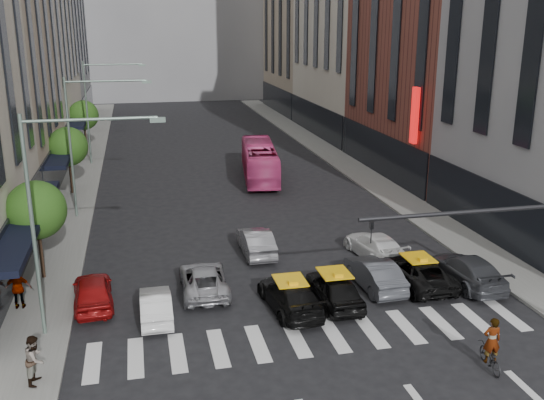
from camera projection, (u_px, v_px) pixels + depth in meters
ground at (331, 355)px, 23.43m from camera, size 160.00×160.00×0.00m
sidewalk_left at (81, 180)px, 49.06m from camera, size 3.00×96.00×0.15m
sidewalk_right at (349, 166)px, 53.92m from camera, size 3.00×96.00×0.15m
building_left_d at (46, 1)px, 76.45m from camera, size 8.00×18.00×30.00m
building_right_b at (433, 14)px, 48.63m from camera, size 8.00×18.00×26.00m
building_right_d at (305, 10)px, 83.91m from camera, size 8.00×18.00×28.00m
tree_near at (36, 210)px, 29.27m from camera, size 2.88×2.88×4.95m
tree_mid at (68, 147)px, 44.25m from camera, size 2.88×2.88×4.95m
tree_far at (84, 115)px, 59.22m from camera, size 2.88×2.88×4.95m
streetlamp_near at (55, 197)px, 23.39m from camera, size 5.38×0.25×9.00m
streetlamp_mid at (84, 129)px, 38.37m from camera, size 5.38×0.25×9.00m
streetlamp_far at (97, 99)px, 53.34m from camera, size 5.38×0.25×9.00m
traffic_signal at (537, 240)px, 22.86m from camera, size 10.10×0.20×6.00m
liberty_sign at (415, 116)px, 43.12m from camera, size 0.30×0.70×4.00m
car_red at (93, 291)px, 27.33m from camera, size 2.04×4.37×1.45m
car_white_front at (156, 305)px, 26.17m from camera, size 1.34×3.80×1.25m
car_silver at (204, 279)px, 28.76m from camera, size 2.24×4.71×1.30m
taxi_left at (290, 295)px, 26.96m from camera, size 2.41×4.98×1.40m
taxi_center at (334, 288)px, 27.54m from camera, size 1.86×4.42×1.49m
car_grey_mid at (375, 274)px, 29.22m from camera, size 1.73×4.49×1.46m
taxi_right at (417, 271)px, 29.56m from camera, size 2.41×5.03×1.38m
car_grey_curb at (467, 270)px, 29.62m from camera, size 2.11×5.07×1.47m
car_row2_left at (256, 242)px, 33.50m from camera, size 1.56×4.41×1.45m
car_row2_right at (374, 245)px, 33.06m from camera, size 2.48×4.89×1.36m
bus at (260, 161)px, 49.47m from camera, size 3.91×10.88×2.96m
motorcycle at (490, 357)px, 22.42m from camera, size 0.86×1.84×0.93m
rider at (494, 324)px, 22.04m from camera, size 0.72×0.52×1.81m
pedestrian_near at (35, 359)px, 21.17m from camera, size 0.82×0.98×1.81m
pedestrian_far at (18, 288)px, 26.72m from camera, size 1.14×0.52×1.90m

